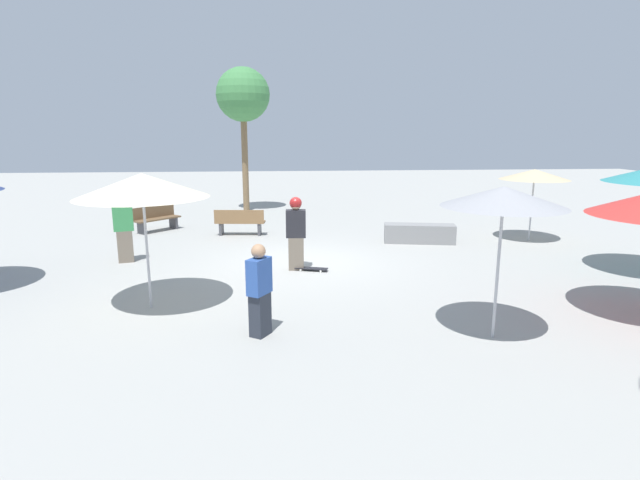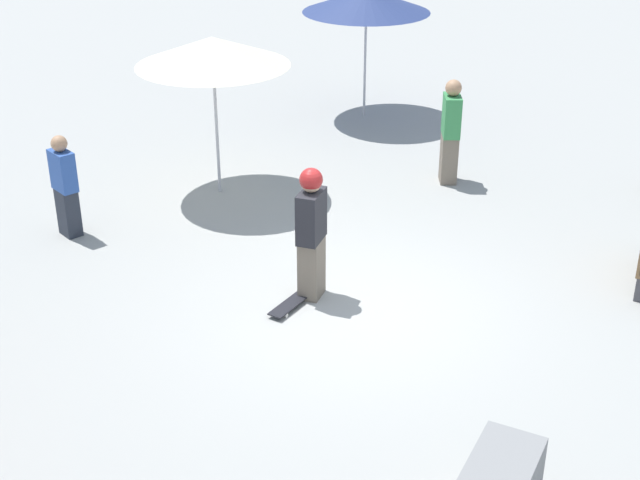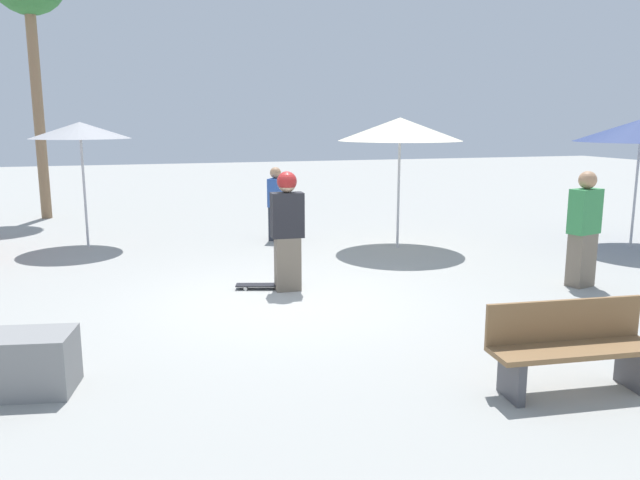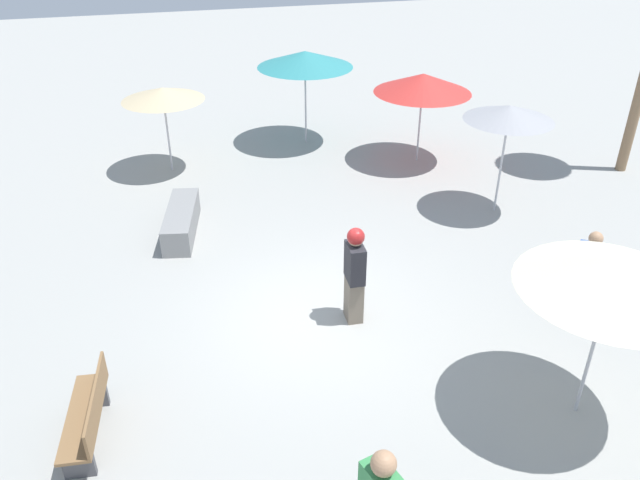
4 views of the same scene
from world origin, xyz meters
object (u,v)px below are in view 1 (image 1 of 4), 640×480
(bystander_far, at_px, (260,291))
(shade_umbrella_tan, at_px, (535,175))
(palm_tree_center_left, at_px, (243,96))
(bystander_watching, at_px, (124,228))
(shade_umbrella_grey, at_px, (504,197))
(shade_umbrella_cream, at_px, (142,186))
(concrete_ledge, at_px, (419,234))
(bench_far, at_px, (156,219))
(skater_main, at_px, (296,231))
(bench_near, at_px, (240,222))
(skateboard, at_px, (311,268))

(bystander_far, bearing_deg, shade_umbrella_tan, -17.75)
(palm_tree_center_left, bearing_deg, bystander_watching, 162.20)
(shade_umbrella_tan, height_order, bystander_far, shade_umbrella_tan)
(shade_umbrella_grey, height_order, bystander_watching, shade_umbrella_grey)
(shade_umbrella_cream, distance_m, palm_tree_center_left, 12.07)
(concrete_ledge, distance_m, bench_far, 8.74)
(shade_umbrella_grey, distance_m, bystander_far, 4.15)
(skater_main, bearing_deg, shade_umbrella_grey, -52.10)
(bystander_watching, bearing_deg, shade_umbrella_grey, -51.62)
(concrete_ledge, distance_m, palm_tree_center_left, 9.75)
(bench_near, height_order, shade_umbrella_tan, shade_umbrella_tan)
(skateboard, relative_size, concrete_ledge, 0.38)
(shade_umbrella_grey, relative_size, bystander_watching, 1.40)
(shade_umbrella_tan, relative_size, shade_umbrella_cream, 0.85)
(skater_main, xyz_separation_m, palm_tree_center_left, (9.33, 1.73, 3.73))
(shade_umbrella_grey, bearing_deg, bench_far, 38.30)
(skateboard, height_order, bystander_watching, bystander_watching)
(skater_main, relative_size, palm_tree_center_left, 0.31)
(bench_near, relative_size, bench_far, 1.11)
(palm_tree_center_left, xyz_separation_m, bystander_far, (-13.31, -0.97, -3.92))
(palm_tree_center_left, bearing_deg, bench_near, -179.10)
(bystander_far, bearing_deg, bystander_watching, 68.13)
(concrete_ledge, distance_m, shade_umbrella_cream, 8.71)
(shade_umbrella_tan, bearing_deg, skater_main, 110.03)
(shade_umbrella_grey, relative_size, palm_tree_center_left, 0.43)
(skater_main, height_order, shade_umbrella_tan, shade_umbrella_tan)
(concrete_ledge, height_order, bystander_far, bystander_far)
(shade_umbrella_cream, bearing_deg, shade_umbrella_tan, -63.39)
(bench_far, height_order, palm_tree_center_left, palm_tree_center_left)
(bench_far, relative_size, bystander_far, 0.94)
(shade_umbrella_cream, distance_m, bystander_watching, 4.13)
(skateboard, xyz_separation_m, palm_tree_center_left, (9.49, 2.09, 4.64))
(bench_near, height_order, bench_far, same)
(shade_umbrella_cream, xyz_separation_m, palm_tree_center_left, (11.78, -1.17, 2.34))
(shade_umbrella_tan, relative_size, shade_umbrella_grey, 0.88)
(concrete_ledge, xyz_separation_m, shade_umbrella_tan, (0.02, -3.48, 1.75))
(palm_tree_center_left, height_order, bystander_watching, palm_tree_center_left)
(skater_main, xyz_separation_m, bench_far, (5.20, 4.51, -0.54))
(shade_umbrella_cream, bearing_deg, bench_near, -10.53)
(bystander_far, bearing_deg, bench_near, 38.99)
(skater_main, distance_m, skateboard, 0.99)
(shade_umbrella_grey, bearing_deg, shade_umbrella_tan, -31.09)
(bench_near, relative_size, palm_tree_center_left, 0.28)
(concrete_ledge, relative_size, shade_umbrella_tan, 0.99)
(palm_tree_center_left, distance_m, bystander_far, 13.91)
(concrete_ledge, bearing_deg, bystander_watching, 100.62)
(skater_main, relative_size, shade_umbrella_cream, 0.69)
(bench_near, bearing_deg, palm_tree_center_left, 96.72)
(concrete_ledge, distance_m, shade_umbrella_grey, 7.38)
(shade_umbrella_grey, xyz_separation_m, bystander_watching, (5.51, 7.44, -1.44))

